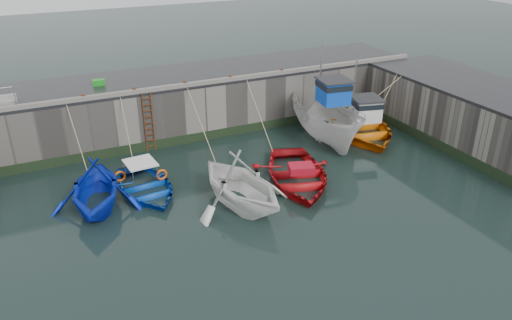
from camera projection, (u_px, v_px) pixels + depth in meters
name	position (u px, v px, depth m)	size (l,w,h in m)	color
ground	(268.00, 236.00, 19.39)	(120.00, 120.00, 0.00)	black
quay_back	(172.00, 104.00, 28.92)	(30.00, 5.00, 3.00)	slate
quay_right	(491.00, 121.00, 26.39)	(5.00, 15.00, 3.00)	slate
road_back	(170.00, 77.00, 28.24)	(30.00, 5.00, 0.16)	black
road_right	(498.00, 93.00, 25.71)	(5.00, 15.00, 0.16)	black
kerb_back	(182.00, 85.00, 26.25)	(30.00, 0.30, 0.20)	slate
algae_back	(187.00, 139.00, 27.40)	(30.00, 0.08, 0.50)	black
algae_right	(451.00, 151.00, 25.95)	(0.08, 15.00, 0.50)	black
ladder	(149.00, 122.00, 26.00)	(0.51, 0.08, 3.20)	#3F1E0F
boat_near_white	(98.00, 206.00, 21.41)	(4.05, 4.70, 2.47)	#0D2BCB
boat_near_white_rope	(85.00, 171.00, 24.41)	(0.04, 3.52, 3.10)	tan
boat_near_blue	(146.00, 191.00, 22.60)	(3.31, 4.64, 0.96)	#0C45BA
boat_near_blue_rope	(129.00, 161.00, 25.43)	(0.04, 3.25, 3.10)	tan
boat_near_blacktrim	(241.00, 205.00, 21.54)	(4.51, 5.22, 2.75)	white
boat_near_blacktrim_rope	(202.00, 160.00, 25.56)	(0.04, 5.51, 3.10)	tan
boat_near_navy	(297.00, 181.00, 23.51)	(4.07, 5.70, 1.18)	#B80F15
boat_near_navy_rope	(256.00, 146.00, 27.17)	(0.04, 4.78, 3.10)	tan
boat_far_white	(327.00, 121.00, 27.49)	(3.73, 7.38, 5.72)	silver
boat_far_orange	(360.00, 126.00, 28.65)	(6.35, 7.76, 4.40)	orange
fish_crate	(99.00, 82.00, 26.56)	(0.62, 0.39, 0.31)	#1B961F
bollard_a	(83.00, 97.00, 24.38)	(0.18, 0.18, 0.28)	#3F1E0F
bollard_b	(134.00, 90.00, 25.35)	(0.18, 0.18, 0.28)	#3F1E0F
bollard_c	(185.00, 84.00, 26.39)	(0.18, 0.18, 0.28)	#3F1E0F
bollard_d	(230.00, 78.00, 27.40)	(0.18, 0.18, 0.28)	#3F1E0F
bollard_e	(282.00, 71.00, 28.64)	(0.18, 0.18, 0.28)	#3F1E0F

